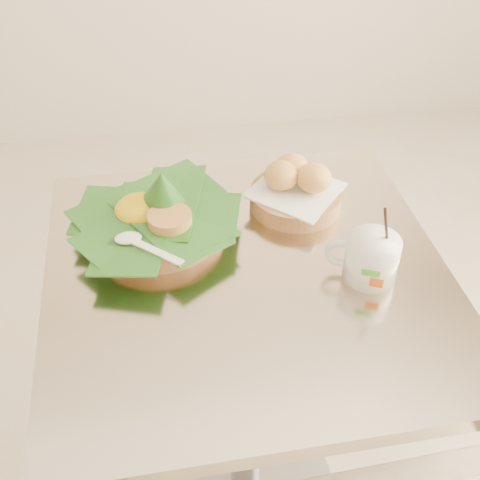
{
  "coord_description": "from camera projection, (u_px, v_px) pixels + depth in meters",
  "views": [
    {
      "loc": [
        0.01,
        -0.8,
        1.47
      ],
      "look_at": [
        0.13,
        -0.03,
        0.82
      ],
      "focal_mm": 45.0,
      "sensor_mm": 36.0,
      "label": 1
    }
  ],
  "objects": [
    {
      "name": "floor",
      "position": [
        189.0,
        480.0,
        1.54
      ],
      "size": [
        3.6,
        3.6,
        0.0
      ],
      "primitive_type": "plane",
      "color": "beige",
      "rests_on": "ground"
    },
    {
      "name": "cafe_table",
      "position": [
        246.0,
        352.0,
        1.19
      ],
      "size": [
        0.72,
        0.72,
        0.75
      ],
      "rotation": [
        0.0,
        0.0,
        0.02
      ],
      "color": "gray",
      "rests_on": "floor"
    },
    {
      "name": "rice_basket",
      "position": [
        157.0,
        215.0,
        1.11
      ],
      "size": [
        0.3,
        0.31,
        0.15
      ],
      "rotation": [
        0.0,
        0.0,
        -0.41
      ],
      "color": "#A27545",
      "rests_on": "cafe_table"
    },
    {
      "name": "bread_basket",
      "position": [
        295.0,
        189.0,
        1.18
      ],
      "size": [
        0.22,
        0.22,
        0.09
      ],
      "rotation": [
        0.0,
        0.0,
        0.07
      ],
      "color": "#A27545",
      "rests_on": "cafe_table"
    },
    {
      "name": "coffee_mug",
      "position": [
        370.0,
        257.0,
        1.02
      ],
      "size": [
        0.12,
        0.1,
        0.16
      ],
      "rotation": [
        0.0,
        0.0,
        -0.38
      ],
      "color": "white",
      "rests_on": "cafe_table"
    }
  ]
}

